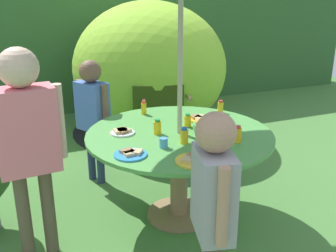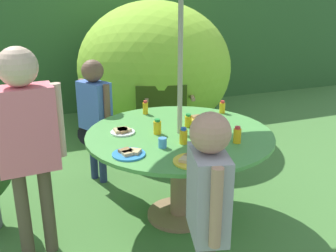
{
  "view_description": "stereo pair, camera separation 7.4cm",
  "coord_description": "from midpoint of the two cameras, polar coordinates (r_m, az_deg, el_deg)",
  "views": [
    {
      "loc": [
        -1.14,
        -2.52,
        1.73
      ],
      "look_at": [
        -0.08,
        0.02,
        0.76
      ],
      "focal_mm": 42.56,
      "sensor_mm": 36.0,
      "label": 1
    },
    {
      "loc": [
        -1.07,
        -2.55,
        1.73
      ],
      "look_at": [
        -0.08,
        0.02,
        0.76
      ],
      "focal_mm": 42.56,
      "sensor_mm": 36.0,
      "label": 2
    }
  ],
  "objects": [
    {
      "name": "juice_bottle_far_left",
      "position": [
        3.07,
        2.14,
        0.77
      ],
      "size": [
        0.05,
        0.05,
        0.1
      ],
      "color": "yellow",
      "rests_on": "garden_table"
    },
    {
      "name": "child_in_blue_shirt",
      "position": [
        3.6,
        -11.36,
        2.76
      ],
      "size": [
        0.29,
        0.35,
        1.14
      ],
      "rotation": [
        0.0,
        0.0,
        -1.07
      ],
      "color": "navy",
      "rests_on": "ground_plane"
    },
    {
      "name": "plate_center_back",
      "position": [
        2.57,
        -6.21,
        -3.98
      ],
      "size": [
        0.22,
        0.22,
        0.03
      ],
      "color": "#338CD8",
      "rests_on": "garden_table"
    },
    {
      "name": "juice_bottle_center_front",
      "position": [
        2.75,
        4.05,
        -1.24
      ],
      "size": [
        0.05,
        0.05,
        0.13
      ],
      "color": "yellow",
      "rests_on": "garden_table"
    },
    {
      "name": "wooden_chair",
      "position": [
        4.32,
        -0.95,
        3.19
      ],
      "size": [
        0.62,
        0.58,
        0.93
      ],
      "rotation": [
        0.0,
        0.0,
        -0.31
      ],
      "color": "tan",
      "rests_on": "ground_plane"
    },
    {
      "name": "juice_bottle_mid_right",
      "position": [
        3.44,
        6.91,
        2.73
      ],
      "size": [
        0.05,
        0.05,
        0.11
      ],
      "color": "yellow",
      "rests_on": "garden_table"
    },
    {
      "name": "garden_table",
      "position": [
        3.01,
        0.92,
        -3.61
      ],
      "size": [
        1.39,
        1.39,
        0.71
      ],
      "color": "#93704C",
      "rests_on": "ground_plane"
    },
    {
      "name": "juice_bottle_far_right",
      "position": [
        2.91,
        -2.26,
        -0.16
      ],
      "size": [
        0.06,
        0.06,
        0.11
      ],
      "color": "yellow",
      "rests_on": "garden_table"
    },
    {
      "name": "child_in_pink_shirt",
      "position": [
        2.59,
        -20.43,
        -0.66
      ],
      "size": [
        0.47,
        0.24,
        1.41
      ],
      "rotation": [
        0.0,
        0.0,
        0.08
      ],
      "color": "brown",
      "rests_on": "ground_plane"
    },
    {
      "name": "plate_near_left",
      "position": [
        3.24,
        3.69,
        1.12
      ],
      "size": [
        0.19,
        0.19,
        0.03
      ],
      "color": "yellow",
      "rests_on": "garden_table"
    },
    {
      "name": "dome_tent",
      "position": [
        4.92,
        -3.07,
        8.26
      ],
      "size": [
        2.4,
        2.4,
        1.59
      ],
      "rotation": [
        0.0,
        0.0,
        -0.26
      ],
      "color": "#8CC633",
      "rests_on": "ground_plane"
    },
    {
      "name": "plate_back_edge",
      "position": [
        2.47,
        2.94,
        -4.88
      ],
      "size": [
        0.24,
        0.24,
        0.03
      ],
      "color": "yellow",
      "rests_on": "garden_table"
    },
    {
      "name": "snack_bowl",
      "position": [
        3.0,
        4.57,
        0.16
      ],
      "size": [
        0.18,
        0.18,
        0.09
      ],
      "color": "#66B259",
      "rests_on": "garden_table"
    },
    {
      "name": "plate_front_edge",
      "position": [
        2.96,
        -7.27,
        -0.8
      ],
      "size": [
        0.18,
        0.18,
        0.03
      ],
      "color": "white",
      "rests_on": "garden_table"
    },
    {
      "name": "juice_bottle_near_right",
      "position": [
        2.73,
        1.56,
        -1.46
      ],
      "size": [
        0.06,
        0.06,
        0.12
      ],
      "color": "yellow",
      "rests_on": "garden_table"
    },
    {
      "name": "juice_bottle_mid_left",
      "position": [
        2.79,
        9.19,
        -1.22
      ],
      "size": [
        0.05,
        0.05,
        0.12
      ],
      "color": "yellow",
      "rests_on": "garden_table"
    },
    {
      "name": "child_in_grey_shirt",
      "position": [
        2.02,
        5.45,
        -9.62
      ],
      "size": [
        0.24,
        0.39,
        1.18
      ],
      "rotation": [
        0.0,
        0.0,
        1.32
      ],
      "color": "brown",
      "rests_on": "ground_plane"
    },
    {
      "name": "juice_bottle_spot_a",
      "position": [
        3.38,
        -4.12,
        2.59
      ],
      "size": [
        0.05,
        0.05,
        0.12
      ],
      "color": "yellow",
      "rests_on": "garden_table"
    },
    {
      "name": "hedge_backdrop",
      "position": [
        6.11,
        -12.13,
        11.04
      ],
      "size": [
        9.0,
        0.7,
        1.78
      ],
      "primitive_type": "cube",
      "color": "#33602D",
      "rests_on": "ground_plane"
    },
    {
      "name": "ground_plane",
      "position": [
        3.27,
        0.86,
        -12.82
      ],
      "size": [
        10.0,
        10.0,
        0.02
      ],
      "primitive_type": "cube",
      "color": "#477A38"
    },
    {
      "name": "cup_near",
      "position": [
        2.67,
        -1.43,
        -2.42
      ],
      "size": [
        0.06,
        0.06,
        0.07
      ],
      "primitive_type": "cylinder",
      "color": "#4C99D8",
      "rests_on": "garden_table"
    }
  ]
}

